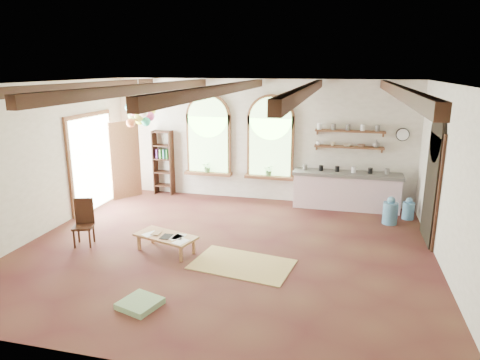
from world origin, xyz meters
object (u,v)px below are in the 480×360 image
(coffee_table, at_px, (166,237))
(balloon_cluster, at_px, (140,115))
(kitchen_counter, at_px, (346,190))
(side_chair, at_px, (84,232))

(coffee_table, distance_m, balloon_cluster, 3.79)
(kitchen_counter, bearing_deg, balloon_cluster, -170.07)
(side_chair, bearing_deg, coffee_table, 2.23)
(kitchen_counter, relative_size, balloon_cluster, 2.34)
(kitchen_counter, bearing_deg, coffee_table, -133.31)
(balloon_cluster, bearing_deg, coffee_table, -56.78)
(kitchen_counter, relative_size, coffee_table, 2.04)
(coffee_table, bearing_deg, side_chair, -177.77)
(coffee_table, relative_size, side_chair, 1.40)
(balloon_cluster, bearing_deg, kitchen_counter, 9.93)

